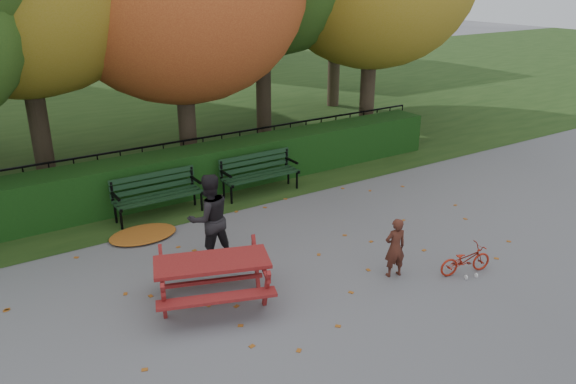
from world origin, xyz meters
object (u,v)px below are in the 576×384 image
child (395,248)px  bicycle (465,260)px  picnic_table (212,270)px  adult (209,218)px  bench_left (157,192)px  bench_right (259,171)px

child → bicycle: size_ratio=1.08×
picnic_table → adult: adult is taller
picnic_table → child: bearing=2.6°
child → bicycle: child is taller
picnic_table → child: 2.98m
bench_left → bench_right: size_ratio=1.00×
bench_right → adult: size_ratio=1.14×
adult → bicycle: adult is taller
adult → bench_left: bearing=-86.0°
picnic_table → adult: bearing=85.2°
adult → bench_right: bearing=-132.2°
bench_left → picnic_table: bearing=-97.9°
bench_left → bench_right: (2.40, 0.00, 0.00)m
bench_right → bicycle: bench_right is taller
child → adult: bearing=-29.8°
child → bicycle: bearing=163.8°
bench_right → picnic_table: size_ratio=0.88×
child → adult: 3.13m
picnic_table → adult: (0.57, 1.25, 0.23)m
bench_left → adult: 2.38m
bicycle → adult: bearing=64.4°
child → adult: adult is taller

